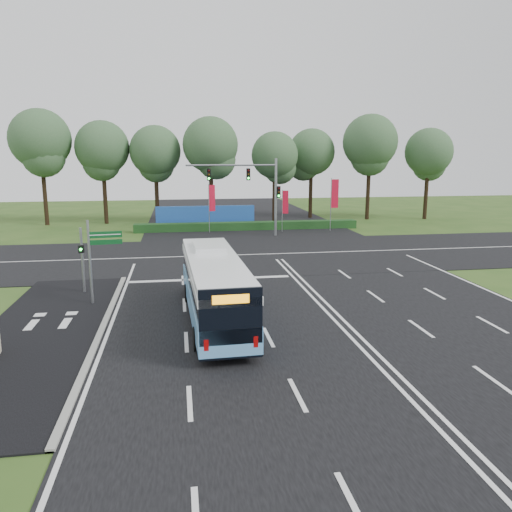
{
  "coord_description": "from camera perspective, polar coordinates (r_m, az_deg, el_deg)",
  "views": [
    {
      "loc": [
        -6.76,
        -23.83,
        7.3
      ],
      "look_at": [
        -2.71,
        2.0,
        1.98
      ],
      "focal_mm": 35.0,
      "sensor_mm": 36.0,
      "label": 1
    }
  ],
  "objects": [
    {
      "name": "road_cross",
      "position": [
        37.19,
        1.74,
        0.21
      ],
      "size": [
        120.0,
        14.0,
        0.05
      ],
      "primitive_type": "cube",
      "color": "black",
      "rests_on": "ground"
    },
    {
      "name": "traffic_light_gantry",
      "position": [
        44.96,
        0.02,
        8.14
      ],
      "size": [
        8.41,
        0.28,
        7.0
      ],
      "color": "gray",
      "rests_on": "ground"
    },
    {
      "name": "banner_flag_mid",
      "position": [
        47.63,
        3.29,
        5.91
      ],
      "size": [
        0.6,
        0.11,
        4.07
      ],
      "rotation": [
        0.0,
        0.0,
        -0.09
      ],
      "color": "gray",
      "rests_on": "ground"
    },
    {
      "name": "pedestrian_signal",
      "position": [
        28.02,
        -19.25,
        -0.2
      ],
      "size": [
        0.33,
        0.42,
        3.54
      ],
      "rotation": [
        0.0,
        0.0,
        0.37
      ],
      "color": "gray",
      "rests_on": "ground"
    },
    {
      "name": "banner_flag_left",
      "position": [
        47.49,
        -5.14,
        6.27
      ],
      "size": [
        0.64,
        0.3,
        4.62
      ],
      "rotation": [
        0.0,
        0.0,
        0.39
      ],
      "color": "gray",
      "rests_on": "ground"
    },
    {
      "name": "blue_hoarding",
      "position": [
        51.29,
        -5.78,
        4.5
      ],
      "size": [
        10.0,
        0.3,
        2.2
      ],
      "primitive_type": "cube",
      "color": "#1F51AA",
      "rests_on": "ground"
    },
    {
      "name": "kerb_strip",
      "position": [
        22.31,
        -17.18,
        -7.98
      ],
      "size": [
        0.25,
        18.0,
        0.12
      ],
      "primitive_type": "cube",
      "color": "gray",
      "rests_on": "ground"
    },
    {
      "name": "banner_flag_right",
      "position": [
        48.77,
        8.87,
        6.67
      ],
      "size": [
        0.76,
        0.09,
        5.12
      ],
      "rotation": [
        0.0,
        0.0,
        -0.04
      ],
      "color": "gray",
      "rests_on": "ground"
    },
    {
      "name": "hedge",
      "position": [
        49.29,
        -0.94,
        3.45
      ],
      "size": [
        22.0,
        1.2,
        0.8
      ],
      "primitive_type": "cube",
      "color": "#153917",
      "rests_on": "ground"
    },
    {
      "name": "street_sign",
      "position": [
        25.62,
        -17.73,
        0.46
      ],
      "size": [
        1.64,
        0.26,
        4.21
      ],
      "rotation": [
        0.0,
        0.0,
        0.11
      ],
      "color": "gray",
      "rests_on": "ground"
    },
    {
      "name": "bike_path",
      "position": [
        22.8,
        -23.21,
        -8.07
      ],
      "size": [
        5.0,
        18.0,
        0.06
      ],
      "primitive_type": "cube",
      "color": "black",
      "rests_on": "ground"
    },
    {
      "name": "ground",
      "position": [
        25.83,
        6.67,
        -5.0
      ],
      "size": [
        120.0,
        120.0,
        0.0
      ],
      "primitive_type": "plane",
      "color": "#2C4B19",
      "rests_on": "ground"
    },
    {
      "name": "road_main",
      "position": [
        25.82,
        6.67,
        -4.96
      ],
      "size": [
        20.0,
        120.0,
        0.04
      ],
      "primitive_type": "cube",
      "color": "black",
      "rests_on": "ground"
    },
    {
      "name": "city_bus",
      "position": [
        22.24,
        -4.8,
        -3.5
      ],
      "size": [
        2.61,
        10.88,
        3.1
      ],
      "rotation": [
        0.0,
        0.0,
        0.03
      ],
      "color": "#61A5E2",
      "rests_on": "ground"
    },
    {
      "name": "eucalyptus_row",
      "position": [
        55.18,
        -2.72,
        12.31
      ],
      "size": [
        47.76,
        8.61,
        11.97
      ],
      "color": "black",
      "rests_on": "ground"
    }
  ]
}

